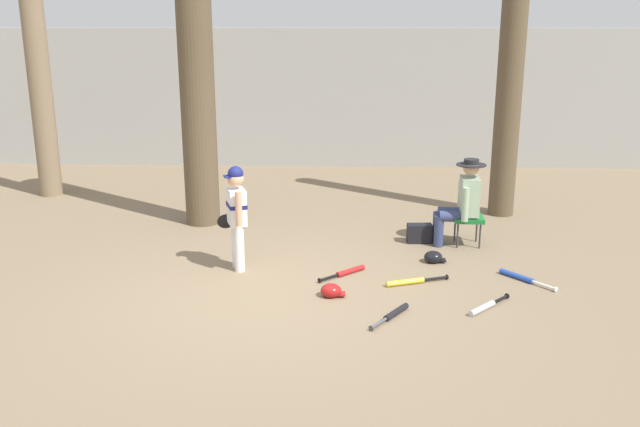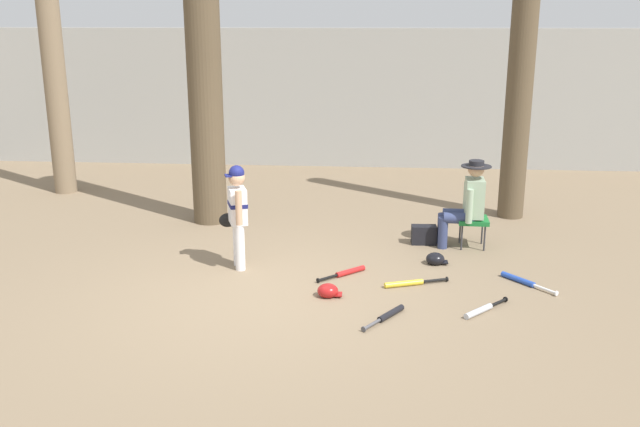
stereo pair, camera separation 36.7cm
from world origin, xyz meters
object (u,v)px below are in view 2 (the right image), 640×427
(batting_helmet_red, at_px, (328,291))
(bat_red_barrel, at_px, (347,272))
(folding_stool, at_px, (473,221))
(bat_black_composite, at_px, (388,315))
(young_ballplayer, at_px, (237,210))
(seated_spectator, at_px, (467,201))
(batting_helmet_black, at_px, (435,259))
(handbag_beside_stool, at_px, (424,235))
(tree_behind_spectator, at_px, (521,71))
(tree_far_left, at_px, (51,45))
(tree_near_player, at_px, (203,46))
(bat_yellow_trainer, at_px, (409,283))
(bat_aluminum_silver, at_px, (482,310))
(bat_blue_youth, at_px, (522,281))

(batting_helmet_red, bearing_deg, bat_red_barrel, 75.45)
(folding_stool, xyz_separation_m, bat_black_composite, (-1.17, -2.44, -0.33))
(young_ballplayer, bearing_deg, seated_spectator, 19.78)
(young_ballplayer, relative_size, bat_black_composite, 2.10)
(batting_helmet_black, bearing_deg, handbag_beside_stool, 96.78)
(bat_red_barrel, xyz_separation_m, batting_helmet_red, (-0.18, -0.69, 0.04))
(young_ballplayer, bearing_deg, batting_helmet_red, -36.12)
(bat_black_composite, distance_m, batting_helmet_black, 1.81)
(young_ballplayer, relative_size, bat_red_barrel, 2.27)
(tree_behind_spectator, distance_m, tree_far_left, 7.74)
(tree_near_player, bearing_deg, folding_stool, -13.85)
(tree_near_player, distance_m, bat_yellow_trainer, 4.61)
(young_ballplayer, height_order, batting_helmet_black, young_ballplayer)
(bat_aluminum_silver, bearing_deg, tree_far_left, 144.40)
(bat_red_barrel, distance_m, bat_aluminum_silver, 1.79)
(tree_near_player, height_order, folding_stool, tree_near_player)
(bat_black_composite, height_order, bat_red_barrel, same)
(handbag_beside_stool, bearing_deg, bat_blue_youth, -52.95)
(bat_red_barrel, relative_size, batting_helmet_red, 2.06)
(seated_spectator, relative_size, bat_black_composite, 1.94)
(handbag_beside_stool, bearing_deg, batting_helmet_red, -120.83)
(folding_stool, relative_size, handbag_beside_stool, 1.22)
(tree_behind_spectator, bearing_deg, young_ballplayer, -145.41)
(bat_red_barrel, bearing_deg, bat_black_composite, -68.48)
(tree_near_player, height_order, seated_spectator, tree_near_player)
(tree_near_player, distance_m, bat_blue_youth, 5.48)
(folding_stool, height_order, seated_spectator, seated_spectator)
(handbag_beside_stool, relative_size, bat_yellow_trainer, 0.44)
(tree_far_left, bearing_deg, batting_helmet_black, -27.61)
(handbag_beside_stool, xyz_separation_m, bat_red_barrel, (-1.01, -1.30, -0.10))
(batting_helmet_black, bearing_deg, young_ballplayer, -172.87)
(seated_spectator, relative_size, handbag_beside_stool, 3.53)
(bat_black_composite, relative_size, bat_blue_youth, 0.98)
(bat_yellow_trainer, bearing_deg, tree_near_player, 140.03)
(young_ballplayer, relative_size, bat_aluminum_silver, 2.37)
(batting_helmet_black, bearing_deg, tree_behind_spectator, 59.90)
(batting_helmet_red, relative_size, batting_helmet_black, 1.01)
(tree_behind_spectator, xyz_separation_m, seated_spectator, (-0.90, -1.58, -1.61))
(tree_near_player, relative_size, young_ballplayer, 4.56)
(tree_behind_spectator, distance_m, bat_aluminum_silver, 4.51)
(tree_near_player, height_order, young_ballplayer, tree_near_player)
(handbag_beside_stool, bearing_deg, young_ballplayer, -154.60)
(bat_blue_youth, height_order, batting_helmet_black, batting_helmet_black)
(bat_black_composite, bearing_deg, bat_yellow_trainer, 74.58)
(tree_far_left, distance_m, bat_aluminum_silver, 8.61)
(tree_behind_spectator, distance_m, young_ballplayer, 4.87)
(folding_stool, relative_size, bat_aluminum_silver, 0.75)
(seated_spectator, xyz_separation_m, bat_aluminum_silver, (-0.08, -2.22, -0.61))
(tree_far_left, xyz_separation_m, batting_helmet_red, (5.03, -4.48, -2.51))
(young_ballplayer, height_order, handbag_beside_stool, young_ballplayer)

